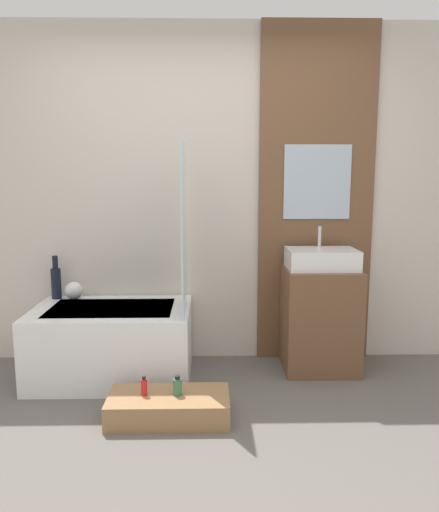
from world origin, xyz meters
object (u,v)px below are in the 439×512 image
at_px(bathtub, 113,342).
at_px(bottle_soap_secondary, 178,386).
at_px(bottle_soap_primary, 144,387).
at_px(vase_round_light, 74,291).
at_px(vase_tall_dark, 56,281).
at_px(sink, 322,259).
at_px(wooden_step_bench, 169,407).

height_order(bathtub, bottle_soap_secondary, bathtub).
bearing_deg(bathtub, bottle_soap_primary, -64.62).
height_order(vase_round_light, bottle_soap_secondary, vase_round_light).
height_order(vase_tall_dark, vase_round_light, vase_tall_dark).
xyz_separation_m(vase_round_light, bottle_soap_primary, (0.64, -0.92, -0.38)).
distance_m(sink, vase_round_light, 1.90).
bearing_deg(bathtub, vase_tall_dark, 148.57).
bearing_deg(bottle_soap_secondary, vase_tall_dark, 136.21).
distance_m(bathtub, sink, 1.65).
height_order(bathtub, wooden_step_bench, bathtub).
bearing_deg(wooden_step_bench, bathtub, 124.89).
height_order(bathtub, sink, sink).
bearing_deg(sink, bottle_soap_primary, -147.69).
distance_m(sink, bottle_soap_secondary, 1.44).
bearing_deg(vase_tall_dark, bathtub, -31.43).
bearing_deg(sink, vase_round_light, 175.74).
bearing_deg(bathtub, vase_round_light, 142.05).
height_order(bathtub, vase_round_light, vase_round_light).
bearing_deg(vase_tall_dark, sink, -4.83).
bearing_deg(bottle_soap_primary, wooden_step_bench, 0.00).
bearing_deg(wooden_step_bench, vase_round_light, 130.80).
bearing_deg(bottle_soap_primary, bottle_soap_secondary, 0.00).
xyz_separation_m(bathtub, bottle_soap_primary, (0.31, -0.66, -0.06)).
bearing_deg(bottle_soap_secondary, wooden_step_bench, 180.00).
height_order(wooden_step_bench, bottle_soap_primary, bottle_soap_primary).
height_order(wooden_step_bench, vase_tall_dark, vase_tall_dark).
distance_m(vase_round_light, bottle_soap_primary, 1.18).
height_order(bottle_soap_primary, bottle_soap_secondary, bottle_soap_secondary).
xyz_separation_m(bathtub, vase_round_light, (-0.33, 0.26, 0.32)).
distance_m(wooden_step_bench, sink, 1.54).
bearing_deg(vase_round_light, bottle_soap_secondary, -47.29).
distance_m(sink, bottle_soap_primary, 1.59).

